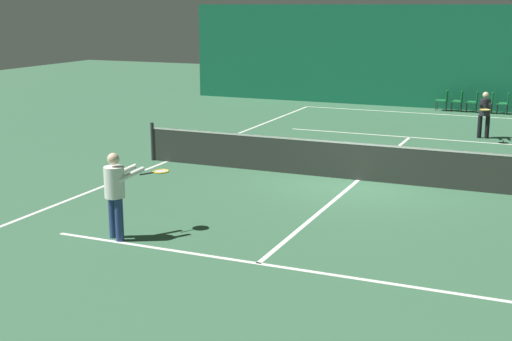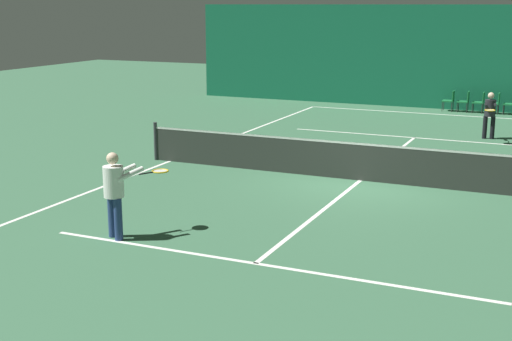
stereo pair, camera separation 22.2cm
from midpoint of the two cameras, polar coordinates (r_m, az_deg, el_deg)
ground_plane at (r=17.98m, az=8.69°, el=-0.80°), size 60.00×60.00×0.00m
backdrop_curtain at (r=30.81m, az=15.72°, el=8.68°), size 23.00×0.12×4.28m
court_line_baseline_far at (r=29.43m, az=14.97°, el=4.34°), size 11.00×0.10×0.00m
court_line_service_far at (r=24.08m, az=12.81°, el=2.58°), size 8.25×0.10×0.00m
court_line_service_near at (r=12.19m, az=0.49°, el=-7.45°), size 8.25×0.10×0.00m
court_line_sideline_left at (r=20.09m, az=-6.58°, el=0.75°), size 0.10×23.80×0.00m
court_line_centre at (r=17.98m, az=8.69°, el=-0.79°), size 0.10×12.80×0.00m
tennis_net at (r=17.87m, az=8.75°, el=0.79°), size 12.00×0.10×1.07m
player_near at (r=13.44m, az=-10.68°, el=-1.43°), size 0.96×1.34×1.65m
player_far at (r=24.37m, az=18.45°, el=4.46°), size 0.47×1.31×1.52m
courtside_chair_0 at (r=30.42m, az=15.46°, el=5.51°), size 0.44×0.44×0.84m
courtside_chair_1 at (r=30.34m, az=16.58°, el=5.42°), size 0.44×0.44×0.84m
courtside_chair_2 at (r=30.27m, az=17.70°, el=5.33°), size 0.44×0.44×0.84m
courtside_chair_3 at (r=30.21m, az=18.82°, el=5.23°), size 0.44×0.44×0.84m
courtside_chair_4 at (r=30.16m, az=19.95°, el=5.13°), size 0.44×0.44×0.84m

